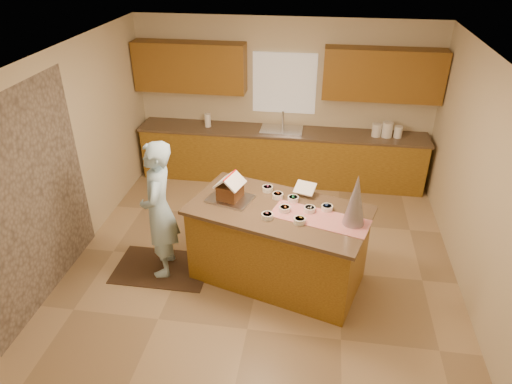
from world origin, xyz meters
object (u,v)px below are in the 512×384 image
Objects in this scene: tinsel_tree at (356,200)px; boy at (159,210)px; gingerbread_house at (230,189)px; island_base at (278,246)px.

boy is (-2.31, 0.13, -0.42)m from tinsel_tree.
boy reaches higher than gingerbread_house.
island_base is 1.12× the size of boy.
boy is 0.91m from gingerbread_house.
tinsel_tree is 1.59× the size of gingerbread_house.
island_base is at bearing 167.25° from tinsel_tree.
tinsel_tree is 2.35m from boy.
boy is at bearing 176.68° from tinsel_tree.
tinsel_tree is 0.34× the size of boy.
gingerbread_house reaches higher than island_base.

